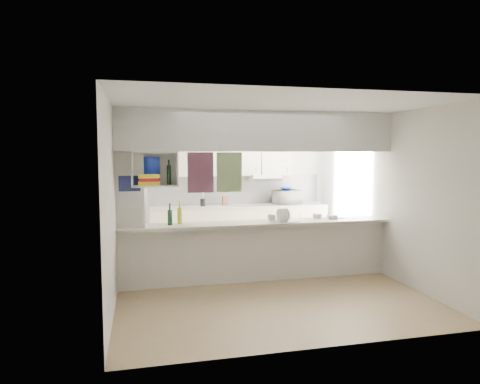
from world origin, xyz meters
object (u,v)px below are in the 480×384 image
object	(u,v)px
microwave	(287,197)
dish_rack	(285,216)
bowl	(286,189)
wine_bottles	(175,216)

from	to	relation	value
microwave	dish_rack	world-z (taller)	microwave
bowl	dish_rack	size ratio (longest dim) A/B	0.50
bowl	dish_rack	bearing A→B (deg)	-109.48
dish_rack	wine_bottles	world-z (taller)	wine_bottles
microwave	dish_rack	bearing A→B (deg)	53.12
microwave	wine_bottles	distance (m)	3.24
wine_bottles	dish_rack	bearing A→B (deg)	-2.88
bowl	wine_bottles	bearing A→B (deg)	-139.63
dish_rack	wine_bottles	distance (m)	1.69
dish_rack	wine_bottles	bearing A→B (deg)	163.10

